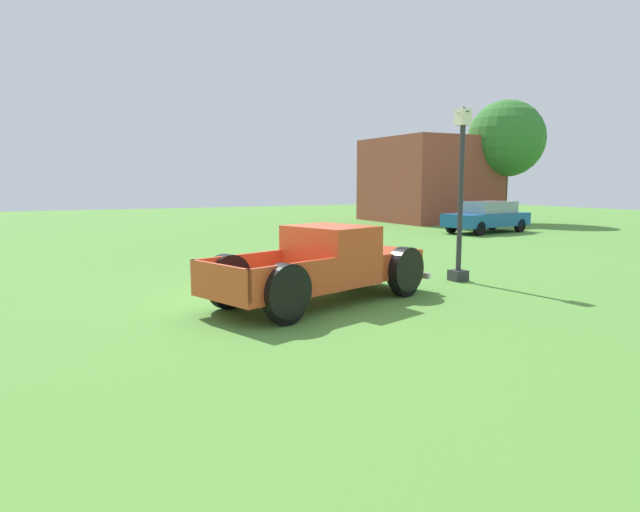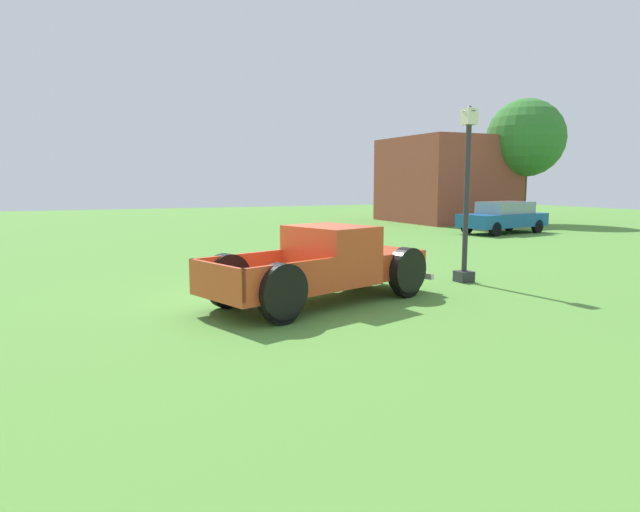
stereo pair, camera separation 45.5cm
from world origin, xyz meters
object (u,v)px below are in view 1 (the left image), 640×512
(pickup_truck_foreground, at_px, (333,265))
(oak_tree_west, at_px, (506,139))
(sedan_distant_a, at_px, (487,216))
(lamp_post_near, at_px, (461,191))

(pickup_truck_foreground, distance_m, oak_tree_west, 23.66)
(sedan_distant_a, bearing_deg, lamp_post_near, -45.75)
(lamp_post_near, relative_size, oak_tree_west, 0.59)
(pickup_truck_foreground, distance_m, lamp_post_near, 3.93)
(pickup_truck_foreground, xyz_separation_m, sedan_distant_a, (-9.85, 13.15, 0.05))
(pickup_truck_foreground, relative_size, sedan_distant_a, 1.13)
(pickup_truck_foreground, relative_size, oak_tree_west, 0.74)
(sedan_distant_a, relative_size, lamp_post_near, 1.12)
(lamp_post_near, distance_m, oak_tree_west, 20.34)
(lamp_post_near, bearing_deg, pickup_truck_foreground, -81.03)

